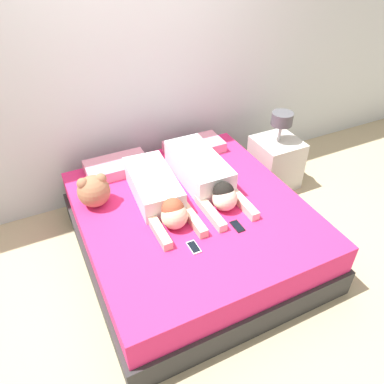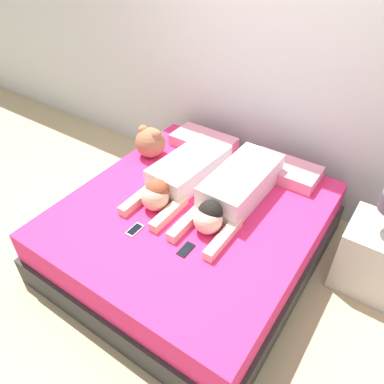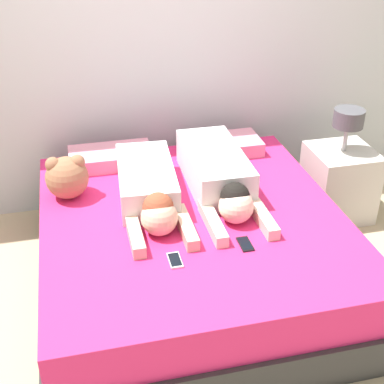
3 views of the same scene
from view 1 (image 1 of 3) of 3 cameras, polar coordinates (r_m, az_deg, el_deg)
The scene contains 11 objects.
ground_plane at distance 3.45m, azimuth 0.00°, elevation -8.65°, with size 12.00×12.00×0.00m, color tan.
wall_back at distance 3.64m, azimuth -8.30°, elevation 18.21°, with size 12.00×0.06×2.60m.
bed at distance 3.27m, azimuth 0.00°, elevation -5.64°, with size 1.84×1.98×0.51m.
pillow_head_left at distance 3.55m, azimuth -11.34°, elevation 3.87°, with size 0.57×0.32×0.10m.
pillow_head_right at distance 3.78m, azimuth 0.33°, elevation 6.89°, with size 0.57×0.32×0.10m.
person_left at distance 3.09m, azimuth -5.14°, elevation -0.07°, with size 0.39×1.04×0.24m.
person_right at distance 3.28m, azimuth 1.83°, elevation 2.77°, with size 0.37×1.10×0.24m.
cell_phone_left at distance 2.75m, azimuth 0.27°, elevation -8.41°, with size 0.07×0.13×0.01m.
cell_phone_right at distance 2.93m, azimuth 6.93°, elevation -5.20°, with size 0.07×0.13×0.01m.
plush_toy at distance 3.14m, azimuth -14.76°, elevation 0.25°, with size 0.27×0.27×0.28m.
nightstand at distance 4.15m, azimuth 12.59°, elevation 4.73°, with size 0.45×0.45×0.85m.
Camera 1 is at (-1.04, -2.14, 2.49)m, focal length 35.00 mm.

